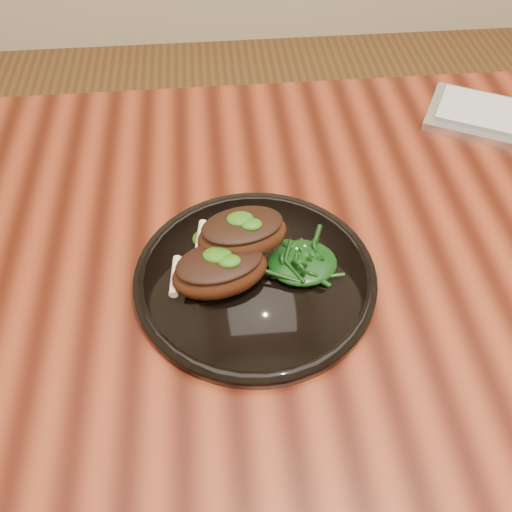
% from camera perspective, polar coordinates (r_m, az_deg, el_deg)
% --- Properties ---
extents(desk, '(1.60, 0.80, 0.75)m').
position_cam_1_polar(desk, '(0.86, 16.00, -2.06)').
color(desk, '#340E06').
rests_on(desk, ground).
extents(plate, '(0.30, 0.30, 0.02)m').
position_cam_1_polar(plate, '(0.71, -0.07, -2.19)').
color(plate, black).
rests_on(plate, desk).
extents(lamb_chop_front, '(0.13, 0.10, 0.05)m').
position_cam_1_polar(lamb_chop_front, '(0.67, -3.68, -1.34)').
color(lamb_chop_front, '#3C1A0B').
rests_on(lamb_chop_front, plate).
extents(lamb_chop_back, '(0.12, 0.09, 0.05)m').
position_cam_1_polar(lamb_chop_back, '(0.69, -1.43, 2.31)').
color(lamb_chop_back, '#3C1A0B').
rests_on(lamb_chop_back, plate).
extents(herb_smear, '(0.08, 0.05, 0.00)m').
position_cam_1_polar(herb_smear, '(0.74, -3.41, 1.89)').
color(herb_smear, '#174807').
rests_on(herb_smear, plate).
extents(greens_heap, '(0.09, 0.08, 0.03)m').
position_cam_1_polar(greens_heap, '(0.70, 4.68, -0.35)').
color(greens_heap, black).
rests_on(greens_heap, plate).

